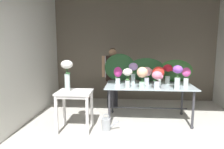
% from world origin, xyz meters
% --- Properties ---
extents(ground_plane, '(7.29, 7.29, 0.00)m').
position_xyz_m(ground_plane, '(0.00, 1.66, 0.00)').
color(ground_plane, beige).
extents(wall_back, '(4.85, 0.12, 2.98)m').
position_xyz_m(wall_back, '(0.00, 3.31, 1.49)').
color(wall_back, '#706656').
rests_on(wall_back, ground).
extents(wall_left, '(0.12, 3.43, 2.98)m').
position_xyz_m(wall_left, '(-2.42, 1.66, 1.49)').
color(wall_left, silver).
rests_on(wall_left, ground).
extents(display_table_glass, '(1.89, 1.03, 0.82)m').
position_xyz_m(display_table_glass, '(0.29, 1.56, 0.70)').
color(display_table_glass, silver).
rests_on(display_table_glass, ground).
extents(side_table_white, '(0.67, 0.55, 0.79)m').
position_xyz_m(side_table_white, '(-1.21, 0.91, 0.67)').
color(side_table_white, white).
rests_on(side_table_white, ground).
extents(florist, '(0.56, 0.24, 1.59)m').
position_xyz_m(florist, '(-0.58, 2.36, 0.97)').
color(florist, '#232328').
rests_on(florist, ground).
extents(foliage_backdrop, '(2.07, 0.31, 0.66)m').
position_xyz_m(foliage_backdrop, '(0.30, 1.96, 1.10)').
color(foliage_backdrop, '#28562D').
rests_on(foliage_backdrop, display_table_glass).
extents(vase_rosy_ranunculus, '(0.22, 0.21, 0.36)m').
position_xyz_m(vase_rosy_ranunculus, '(0.40, 1.16, 1.03)').
color(vase_rosy_ranunculus, silver).
rests_on(vase_rosy_ranunculus, display_table_glass).
extents(vase_violet_carnations, '(0.20, 0.19, 0.48)m').
position_xyz_m(vase_violet_carnations, '(0.79, 1.14, 1.10)').
color(vase_violet_carnations, silver).
rests_on(vase_violet_carnations, display_table_glass).
extents(vase_ivory_snapdragons, '(0.20, 0.19, 0.40)m').
position_xyz_m(vase_ivory_snapdragons, '(-0.19, 1.19, 1.07)').
color(vase_ivory_snapdragons, silver).
rests_on(vase_ivory_snapdragons, display_table_glass).
extents(vase_blush_hydrangea, '(0.23, 0.21, 0.39)m').
position_xyz_m(vase_blush_hydrangea, '(0.24, 1.56, 1.06)').
color(vase_blush_hydrangea, silver).
rests_on(vase_blush_hydrangea, display_table_glass).
extents(vase_lilac_freesia, '(0.21, 0.21, 0.47)m').
position_xyz_m(vase_lilac_freesia, '(-0.06, 1.65, 1.12)').
color(vase_lilac_freesia, silver).
rests_on(vase_lilac_freesia, display_table_glass).
extents(vase_crimson_stock, '(0.24, 0.19, 0.44)m').
position_xyz_m(vase_crimson_stock, '(0.71, 1.70, 1.09)').
color(vase_crimson_stock, silver).
rests_on(vase_crimson_stock, display_table_glass).
extents(vase_fuchsia_tulips, '(0.18, 0.18, 0.40)m').
position_xyz_m(vase_fuchsia_tulips, '(1.05, 1.48, 1.05)').
color(vase_fuchsia_tulips, silver).
rests_on(vase_fuchsia_tulips, display_table_glass).
extents(vase_magenta_peonies, '(0.19, 0.18, 0.39)m').
position_xyz_m(vase_magenta_peonies, '(-0.40, 1.52, 1.04)').
color(vase_magenta_peonies, silver).
rests_on(vase_magenta_peonies, display_table_glass).
extents(vase_peach_anemones, '(0.22, 0.22, 0.44)m').
position_xyz_m(vase_peach_anemones, '(0.10, 1.13, 1.09)').
color(vase_peach_anemones, silver).
rests_on(vase_peach_anemones, display_table_glass).
extents(vase_scarlet_roses, '(0.25, 0.25, 0.42)m').
position_xyz_m(vase_scarlet_roses, '(0.46, 1.44, 1.07)').
color(vase_scarlet_roses, silver).
rests_on(vase_scarlet_roses, display_table_glass).
extents(vase_white_roses_tall, '(0.22, 0.22, 0.61)m').
position_xyz_m(vase_white_roses_tall, '(-1.35, 0.91, 1.18)').
color(vase_white_roses_tall, silver).
rests_on(vase_white_roses_tall, side_table_white).
extents(watering_can, '(0.35, 0.18, 0.34)m').
position_xyz_m(watering_can, '(-0.60, 0.94, 0.13)').
color(watering_can, '#999EA3').
rests_on(watering_can, ground).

